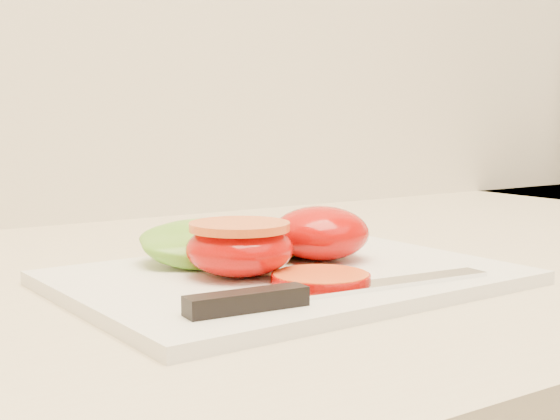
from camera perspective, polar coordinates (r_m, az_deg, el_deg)
cutting_board at (r=0.58m, az=0.55°, el=-4.97°), size 0.33×0.24×0.01m
tomato_half_dome at (r=0.63m, az=2.97°, el=-1.69°), size 0.08×0.08×0.04m
tomato_half_cut at (r=0.56m, az=-2.97°, el=-2.68°), size 0.08×0.08×0.04m
tomato_slice_0 at (r=0.54m, az=3.00°, el=-5.00°), size 0.07×0.07×0.01m
lettuce_leaf_0 at (r=0.63m, az=-4.09°, el=-2.41°), size 0.15×0.10×0.03m
lettuce_leaf_1 at (r=0.65m, az=-1.28°, el=-2.20°), size 0.13×0.12×0.02m
knife at (r=0.49m, az=2.03°, el=-6.11°), size 0.24×0.03×0.01m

